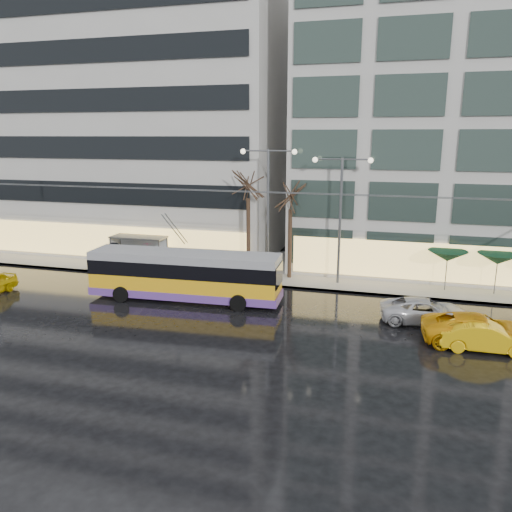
% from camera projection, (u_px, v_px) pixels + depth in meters
% --- Properties ---
extents(ground, '(140.00, 140.00, 0.00)m').
position_uv_depth(ground, '(181.00, 332.00, 26.30)').
color(ground, black).
rests_on(ground, ground).
extents(sidewalk, '(80.00, 10.00, 0.15)m').
position_uv_depth(sidewalk, '(278.00, 267.00, 38.86)').
color(sidewalk, gray).
rests_on(sidewalk, ground).
extents(kerb, '(80.00, 0.10, 0.15)m').
position_uv_depth(kerb, '(261.00, 285.00, 34.23)').
color(kerb, slate).
rests_on(kerb, ground).
extents(building_left, '(34.00, 14.00, 22.00)m').
position_uv_depth(building_left, '(100.00, 123.00, 45.62)').
color(building_left, '#AAA8A3').
rests_on(building_left, sidewalk).
extents(trolleybus, '(12.07, 4.84, 5.54)m').
position_uv_depth(trolleybus, '(185.00, 277.00, 31.02)').
color(trolleybus, gold).
rests_on(trolleybus, ground).
extents(catenary, '(42.24, 5.12, 7.00)m').
position_uv_depth(catenary, '(242.00, 227.00, 32.46)').
color(catenary, '#595B60').
rests_on(catenary, ground).
extents(bus_shelter, '(4.20, 1.60, 2.51)m').
position_uv_depth(bus_shelter, '(136.00, 245.00, 38.02)').
color(bus_shelter, '#595B60').
rests_on(bus_shelter, sidewalk).
extents(street_lamp_near, '(3.96, 0.36, 9.03)m').
position_uv_depth(street_lamp_near, '(268.00, 196.00, 34.47)').
color(street_lamp_near, '#595B60').
rests_on(street_lamp_near, sidewalk).
extents(street_lamp_far, '(3.96, 0.36, 8.53)m').
position_uv_depth(street_lamp_far, '(341.00, 202.00, 33.23)').
color(street_lamp_far, '#595B60').
rests_on(street_lamp_far, sidewalk).
extents(tree_a, '(3.20, 3.20, 8.40)m').
position_uv_depth(tree_a, '(248.00, 179.00, 34.79)').
color(tree_a, black).
rests_on(tree_a, sidewalk).
extents(tree_b, '(3.20, 3.20, 7.70)m').
position_uv_depth(tree_b, '(291.00, 190.00, 34.35)').
color(tree_b, black).
rests_on(tree_b, sidewalk).
extents(parasol_a, '(2.50, 2.50, 2.65)m').
position_uv_depth(parasol_a, '(448.00, 256.00, 32.36)').
color(parasol_a, '#595B60').
rests_on(parasol_a, sidewalk).
extents(parasol_b, '(2.50, 2.50, 2.65)m').
position_uv_depth(parasol_b, '(498.00, 259.00, 31.58)').
color(parasol_b, '#595B60').
rests_on(parasol_b, sidewalk).
extents(taxi_b, '(4.34, 1.64, 1.41)m').
position_uv_depth(taxi_b, '(485.00, 337.00, 23.86)').
color(taxi_b, yellow).
rests_on(taxi_b, ground).
extents(taxi_c, '(5.59, 2.81, 1.52)m').
position_uv_depth(taxi_c, '(479.00, 330.00, 24.48)').
color(taxi_c, '#EBA10C').
rests_on(taxi_c, ground).
extents(sedan_silver, '(5.04, 2.77, 1.34)m').
position_uv_depth(sedan_silver, '(425.00, 311.00, 27.46)').
color(sedan_silver, silver).
rests_on(sedan_silver, ground).
extents(pedestrian_a, '(1.11, 1.12, 2.19)m').
position_uv_depth(pedestrian_a, '(148.00, 252.00, 37.09)').
color(pedestrian_a, black).
rests_on(pedestrian_a, sidewalk).
extents(pedestrian_b, '(0.92, 0.72, 1.87)m').
position_uv_depth(pedestrian_b, '(150.00, 261.00, 36.55)').
color(pedestrian_b, black).
rests_on(pedestrian_b, sidewalk).
extents(pedestrian_c, '(1.29, 0.99, 2.11)m').
position_uv_depth(pedestrian_c, '(114.00, 255.00, 37.72)').
color(pedestrian_c, black).
rests_on(pedestrian_c, sidewalk).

